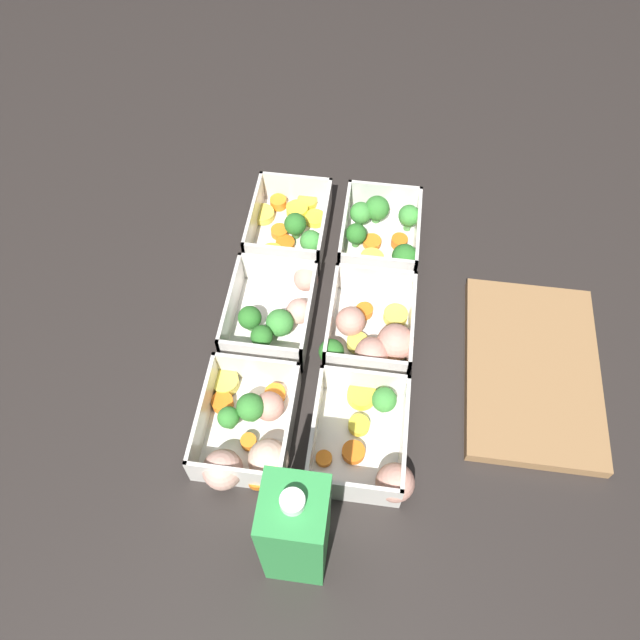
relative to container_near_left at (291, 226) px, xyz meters
The scene contains 9 objects.
ground_plane 0.18m from the container_near_left, 22.21° to the left, with size 4.00×4.00×0.00m, color #282321.
container_near_left is the anchor object (origin of this frame).
container_near_center 0.17m from the container_near_left, ahead, with size 0.17×0.12×0.06m.
container_near_right 0.36m from the container_near_left, ahead, with size 0.19×0.14×0.06m.
container_far_left 0.14m from the container_near_left, 91.38° to the left, with size 0.16×0.12×0.06m.
container_far_center 0.24m from the container_near_left, 37.46° to the left, with size 0.17×0.14×0.06m.
container_far_right 0.38m from the container_near_left, 24.29° to the left, with size 0.17×0.14×0.06m.
juice_carton 0.50m from the container_near_left, 10.08° to the left, with size 0.07×0.07×0.20m.
cutting_board 0.42m from the container_near_left, 60.90° to the left, with size 0.28×0.18×0.02m.
Camera 1 is at (0.48, 0.06, 0.76)m, focal length 35.00 mm.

